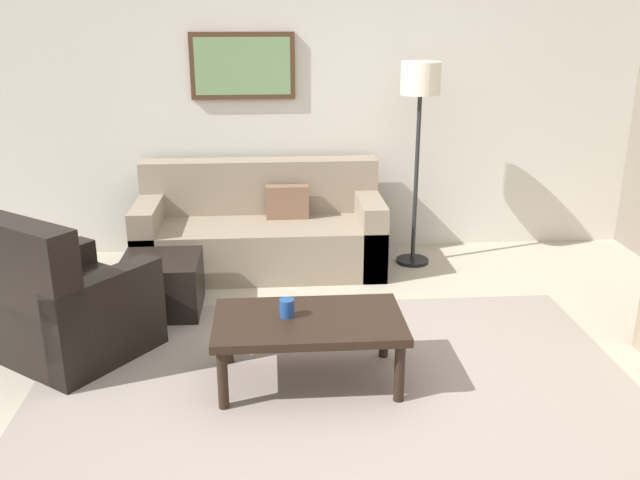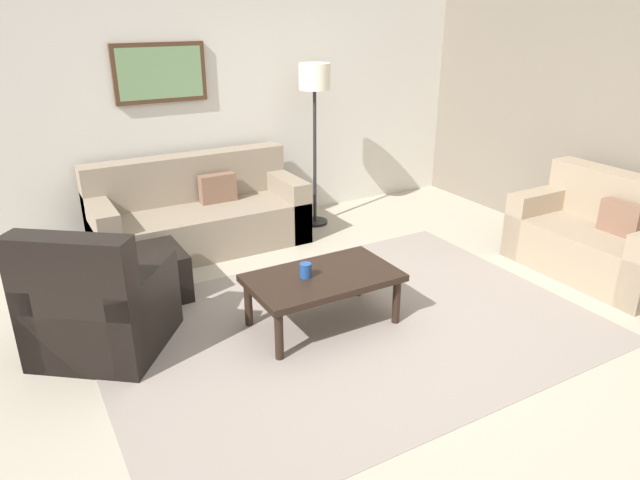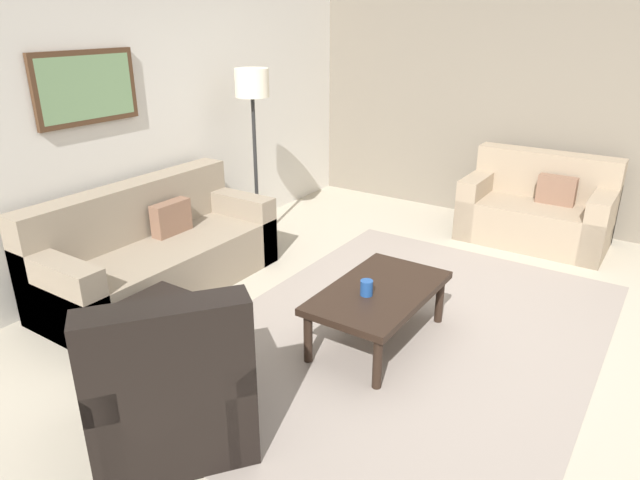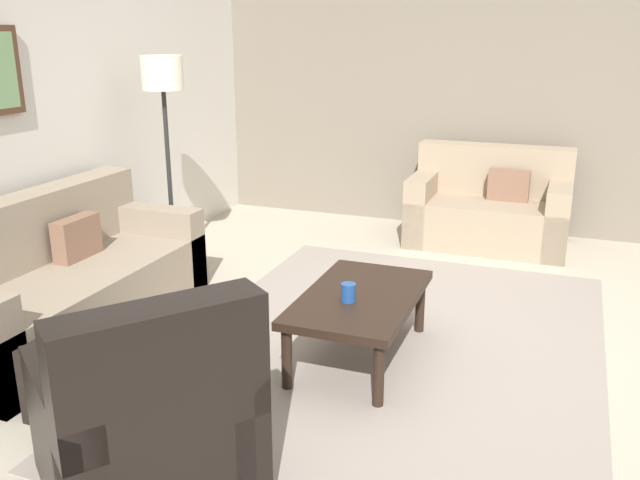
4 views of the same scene
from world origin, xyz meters
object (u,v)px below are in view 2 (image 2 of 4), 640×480
object	(u,v)px
ottoman	(149,275)
cup	(306,270)
couch_loveseat	(602,240)
coffee_table	(323,281)
lamp_standing	(315,94)
couch_main	(198,216)
armchair_leather	(98,313)
framed_artwork	(160,73)

from	to	relation	value
ottoman	cup	distance (m)	1.40
couch_loveseat	coffee_table	world-z (taller)	couch_loveseat
couch_loveseat	cup	size ratio (longest dim) A/B	13.15
cup	lamp_standing	distance (m)	2.42
couch_main	armchair_leather	world-z (taller)	armchair_leather
armchair_leather	ottoman	bearing A→B (deg)	52.38
armchair_leather	cup	world-z (taller)	armchair_leather
couch_main	couch_loveseat	xyz separation A→B (m)	(2.93, -2.40, 0.00)
couch_main	ottoman	xyz separation A→B (m)	(-0.72, -0.89, -0.10)
armchair_leather	coffee_table	bearing A→B (deg)	-15.87
couch_main	couch_loveseat	distance (m)	3.79
coffee_table	framed_artwork	xyz separation A→B (m)	(-0.41, 2.38, 1.29)
ottoman	couch_main	bearing A→B (deg)	51.20
lamp_standing	cup	bearing A→B (deg)	-121.10
ottoman	coffee_table	distance (m)	1.49
coffee_table	lamp_standing	world-z (taller)	lamp_standing
coffee_table	cup	world-z (taller)	cup
ottoman	lamp_standing	distance (m)	2.51
armchair_leather	lamp_standing	world-z (taller)	lamp_standing
couch_main	ottoman	distance (m)	1.15
framed_artwork	cup	bearing A→B (deg)	-83.02
couch_main	lamp_standing	world-z (taller)	lamp_standing
ottoman	framed_artwork	size ratio (longest dim) A/B	0.63
coffee_table	couch_main	bearing A→B (deg)	98.34
ottoman	lamp_standing	size ratio (longest dim) A/B	0.33
couch_main	coffee_table	distance (m)	2.00
couch_loveseat	cup	world-z (taller)	couch_loveseat
ottoman	lamp_standing	bearing A→B (deg)	22.68
couch_main	lamp_standing	xyz separation A→B (m)	(1.31, -0.04, 1.11)
couch_main	coffee_table	world-z (taller)	couch_main
lamp_standing	framed_artwork	size ratio (longest dim) A/B	1.93
cup	framed_artwork	bearing A→B (deg)	96.98
framed_artwork	coffee_table	bearing A→B (deg)	-80.15
couch_loveseat	lamp_standing	bearing A→B (deg)	124.35
couch_loveseat	framed_artwork	size ratio (longest dim) A/B	1.58
armchair_leather	couch_main	bearing A→B (deg)	51.70
lamp_standing	framed_artwork	distance (m)	1.52
cup	couch_main	bearing A→B (deg)	94.83
couch_main	armchair_leather	size ratio (longest dim) A/B	1.81
coffee_table	cup	xyz separation A→B (m)	(-0.13, 0.03, 0.10)
couch_main	coffee_table	size ratio (longest dim) A/B	1.84
couch_loveseat	ottoman	xyz separation A→B (m)	(-3.65, 1.51, -0.10)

